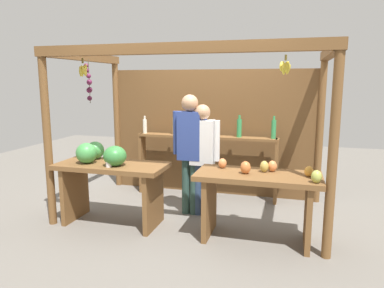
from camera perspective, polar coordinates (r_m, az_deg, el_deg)
The scene contains 7 objects.
ground_plane at distance 5.22m, azimuth 0.57°, elevation -10.72°, with size 12.00×12.00×0.00m, color slate.
market_stall at distance 5.35m, azimuth 1.79°, elevation 4.25°, with size 3.51×1.97×2.26m.
fruit_counter_left at distance 4.75m, azimuth -13.29°, elevation -4.28°, with size 1.42×0.69×1.07m.
fruit_counter_right at distance 4.22m, azimuth 10.55°, elevation -7.35°, with size 1.42×0.64×0.95m.
bottle_shelf_unit at distance 5.66m, azimuth 2.41°, elevation -0.73°, with size 2.25×0.22×1.34m.
vendor_man at distance 4.88m, azimuth -0.34°, elevation 0.11°, with size 0.48×0.23×1.67m.
vendor_woman at distance 4.85m, azimuth 1.66°, elevation -1.02°, with size 0.48×0.21×1.54m.
Camera 1 is at (1.28, -4.72, 1.85)m, focal length 33.35 mm.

